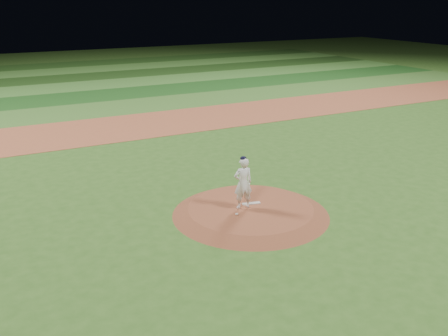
% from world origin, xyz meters
% --- Properties ---
extents(ground, '(120.00, 120.00, 0.00)m').
position_xyz_m(ground, '(0.00, 0.00, 0.00)').
color(ground, '#325D1E').
rests_on(ground, ground).
extents(infield_dirt_band, '(70.00, 6.00, 0.02)m').
position_xyz_m(infield_dirt_band, '(0.00, 14.00, 0.01)').
color(infield_dirt_band, '#9D4F31').
rests_on(infield_dirt_band, ground).
extents(outfield_stripe_0, '(70.00, 5.00, 0.02)m').
position_xyz_m(outfield_stripe_0, '(0.00, 19.50, 0.01)').
color(outfield_stripe_0, '#3C6E28').
rests_on(outfield_stripe_0, ground).
extents(outfield_stripe_1, '(70.00, 5.00, 0.02)m').
position_xyz_m(outfield_stripe_1, '(0.00, 24.50, 0.01)').
color(outfield_stripe_1, '#1A4C18').
rests_on(outfield_stripe_1, ground).
extents(outfield_stripe_2, '(70.00, 5.00, 0.02)m').
position_xyz_m(outfield_stripe_2, '(0.00, 29.50, 0.01)').
color(outfield_stripe_2, '#3E7B2C').
rests_on(outfield_stripe_2, ground).
extents(outfield_stripe_3, '(70.00, 5.00, 0.02)m').
position_xyz_m(outfield_stripe_3, '(0.00, 34.50, 0.01)').
color(outfield_stripe_3, '#1E4215').
rests_on(outfield_stripe_3, ground).
extents(outfield_stripe_4, '(70.00, 5.00, 0.02)m').
position_xyz_m(outfield_stripe_4, '(0.00, 39.50, 0.01)').
color(outfield_stripe_4, '#407D2D').
rests_on(outfield_stripe_4, ground).
extents(outfield_stripe_5, '(70.00, 5.00, 0.02)m').
position_xyz_m(outfield_stripe_5, '(0.00, 44.50, 0.01)').
color(outfield_stripe_5, '#224C18').
rests_on(outfield_stripe_5, ground).
extents(pitchers_mound, '(5.50, 5.50, 0.25)m').
position_xyz_m(pitchers_mound, '(0.00, 0.00, 0.12)').
color(pitchers_mound, brown).
rests_on(pitchers_mound, ground).
extents(pitching_rubber, '(0.68, 0.32, 0.03)m').
position_xyz_m(pitching_rubber, '(0.18, 0.26, 0.27)').
color(pitching_rubber, silver).
rests_on(pitching_rubber, pitchers_mound).
extents(rosin_bag, '(0.11, 0.11, 0.06)m').
position_xyz_m(rosin_bag, '(-0.74, -0.32, 0.28)').
color(rosin_bag, beige).
rests_on(rosin_bag, pitchers_mound).
extents(pitcher_on_mound, '(0.72, 0.52, 1.89)m').
position_xyz_m(pitcher_on_mound, '(-0.26, 0.10, 1.18)').
color(pitcher_on_mound, white).
rests_on(pitcher_on_mound, pitchers_mound).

